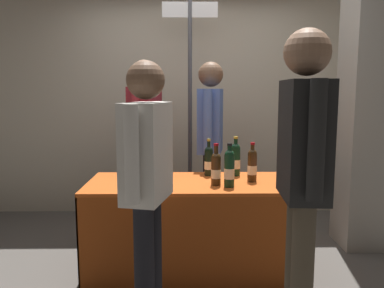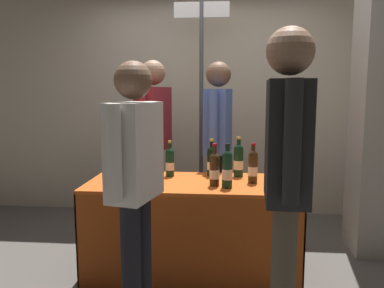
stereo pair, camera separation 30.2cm
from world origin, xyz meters
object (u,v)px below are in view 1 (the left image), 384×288
concrete_pillar (371,61)px  display_bottle_0 (235,159)px  wine_glass_near_vendor (158,172)px  taster_foreground_right (147,174)px  wine_glass_mid (137,165)px  featured_wine_bottle (252,165)px  vendor_presenter (210,134)px  flower_vase (137,168)px  booth_signpost (190,90)px  tasting_table (192,209)px

concrete_pillar → display_bottle_0: size_ratio=10.33×
concrete_pillar → wine_glass_near_vendor: bearing=-160.3°
concrete_pillar → taster_foreground_right: size_ratio=2.12×
wine_glass_mid → taster_foreground_right: size_ratio=0.09×
featured_wine_bottle → wine_glass_mid: bearing=169.6°
vendor_presenter → featured_wine_bottle: bearing=31.3°
flower_vase → vendor_presenter: 1.02m
booth_signpost → wine_glass_mid: bearing=-113.3°
wine_glass_near_vendor → vendor_presenter: 0.99m
tasting_table → vendor_presenter: (0.19, 0.72, 0.52)m
concrete_pillar → booth_signpost: size_ratio=1.43×
booth_signpost → wine_glass_near_vendor: bearing=-100.6°
featured_wine_bottle → wine_glass_near_vendor: bearing=-168.9°
featured_wine_bottle → display_bottle_0: bearing=115.8°
featured_wine_bottle → flower_vase: flower_vase is taller
tasting_table → taster_foreground_right: 0.92m
tasting_table → wine_glass_near_vendor: 0.45m
concrete_pillar → featured_wine_bottle: 1.52m
display_bottle_0 → vendor_presenter: (-0.18, 0.50, 0.15)m
concrete_pillar → vendor_presenter: (-1.43, 0.19, -0.68)m
featured_wine_bottle → vendor_presenter: bearing=111.8°
booth_signpost → vendor_presenter: bearing=-68.4°
wine_glass_mid → flower_vase: 0.26m
taster_foreground_right → booth_signpost: 2.04m
tasting_table → flower_vase: bearing=-168.6°
flower_vase → booth_signpost: size_ratio=0.16×
concrete_pillar → wine_glass_mid: bearing=-170.2°
tasting_table → booth_signpost: 1.54m
display_bottle_0 → wine_glass_near_vendor: 0.72m
wine_glass_mid → taster_foreground_right: taster_foreground_right is taller
wine_glass_mid → flower_vase: bearing=-82.8°
featured_wine_bottle → tasting_table: bearing=-179.5°
tasting_table → concrete_pillar: bearing=18.2°
display_bottle_0 → concrete_pillar: bearing=14.0°
vendor_presenter → concrete_pillar: bearing=91.9°
concrete_pillar → tasting_table: concrete_pillar is taller
concrete_pillar → flower_vase: bearing=-163.2°
flower_vase → concrete_pillar: bearing=16.8°
concrete_pillar → vendor_presenter: 1.60m
vendor_presenter → wine_glass_near_vendor: bearing=-17.8°
featured_wine_bottle → wine_glass_near_vendor: featured_wine_bottle is taller
wine_glass_near_vendor → wine_glass_mid: bearing=121.8°
wine_glass_near_vendor → flower_vase: 0.17m
booth_signpost → concrete_pillar: bearing=-22.6°
booth_signpost → display_bottle_0: bearing=-69.2°
vendor_presenter → booth_signpost: booth_signpost is taller
wine_glass_mid → vendor_presenter: bearing=40.6°
tasting_table → booth_signpost: (-0.01, 1.21, 0.95)m
wine_glass_mid → vendor_presenter: vendor_presenter is taller
featured_wine_bottle → booth_signpost: booth_signpost is taller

